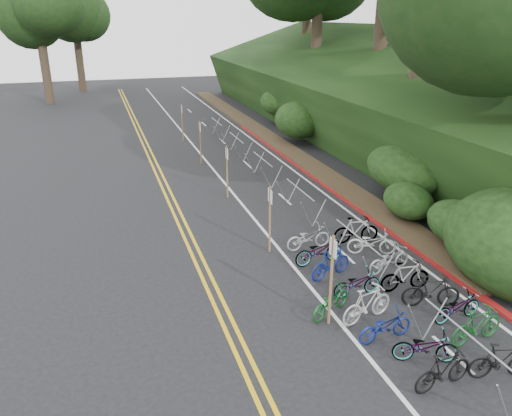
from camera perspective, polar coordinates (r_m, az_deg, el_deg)
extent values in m
plane|color=black|center=(14.07, 6.07, -13.91)|extent=(120.00, 120.00, 0.00)
cube|color=gold|center=(22.14, -9.49, -0.41)|extent=(0.12, 80.00, 0.01)
cube|color=gold|center=(22.18, -8.73, -0.32)|extent=(0.12, 80.00, 0.01)
cube|color=silver|center=(22.74, -1.64, 0.48)|extent=(0.12, 80.00, 0.01)
cube|color=silver|center=(24.17, 7.97, 1.55)|extent=(0.12, 80.00, 0.01)
cube|color=silver|center=(14.13, 21.54, -15.28)|extent=(0.10, 1.60, 0.01)
cube|color=silver|center=(18.36, 10.01, -5.16)|extent=(0.10, 1.60, 0.01)
cube|color=silver|center=(23.37, 3.31, 1.04)|extent=(0.10, 1.60, 0.01)
cube|color=silver|center=(28.77, -0.96, 4.98)|extent=(0.10, 1.60, 0.01)
cube|color=silver|center=(34.36, -3.88, 7.64)|extent=(0.10, 1.60, 0.01)
cube|color=silver|center=(40.08, -6.01, 9.54)|extent=(0.10, 1.60, 0.01)
cube|color=silver|center=(45.86, -7.61, 10.96)|extent=(0.10, 1.60, 0.01)
cube|color=maroon|center=(26.07, 7.10, 3.18)|extent=(0.25, 28.00, 0.10)
cube|color=black|center=(37.65, 11.94, 12.78)|extent=(12.32, 44.00, 9.11)
cube|color=#382819|center=(35.26, 1.37, 8.16)|extent=(1.40, 44.00, 0.16)
ellipsoid|color=#284C19|center=(19.38, 22.42, -1.71)|extent=(2.00, 2.80, 1.60)
ellipsoid|color=#284C19|center=(23.41, 16.49, 4.20)|extent=(2.60, 3.64, 2.08)
ellipsoid|color=#284C19|center=(28.84, 12.02, 8.63)|extent=(2.20, 3.08, 1.76)
ellipsoid|color=#284C19|center=(33.61, 4.82, 10.02)|extent=(3.00, 4.20, 2.40)
ellipsoid|color=#284C19|center=(39.33, 2.41, 11.96)|extent=(2.40, 3.36, 1.92)
ellipsoid|color=#284C19|center=(43.39, 2.23, 13.76)|extent=(2.80, 3.92, 2.24)
ellipsoid|color=#284C19|center=(21.50, 16.99, 0.82)|extent=(1.80, 2.52, 1.44)
ellipsoid|color=#284C19|center=(32.55, 9.89, 11.28)|extent=(3.20, 4.48, 2.56)
cylinder|color=#2D2319|center=(27.55, 18.18, 16.01)|extent=(0.88, 0.88, 7.06)
cylinder|color=#2D2319|center=(35.56, 14.15, 19.27)|extent=(0.93, 0.93, 8.00)
cylinder|color=#2D2319|center=(42.22, 6.91, 18.44)|extent=(0.85, 0.85, 6.59)
cylinder|color=#2D2319|center=(50.51, 5.77, 20.26)|extent=(0.90, 0.90, 7.53)
cylinder|color=#2D2319|center=(52.84, -22.89, 14.23)|extent=(0.83, 0.83, 6.12)
ellipsoid|color=black|center=(52.61, -23.80, 20.22)|extent=(8.36, 8.36, 7.95)
cylinder|color=#2D2319|center=(60.68, -19.45, 15.16)|extent=(0.80, 0.80, 5.65)
ellipsoid|color=black|center=(60.45, -20.06, 19.87)|extent=(7.32, 7.32, 6.95)
cylinder|color=#969AA3|center=(12.69, 23.16, -13.19)|extent=(0.05, 3.24, 0.05)
cylinder|color=#969AA3|center=(12.05, 26.46, -19.59)|extent=(0.63, 0.04, 1.24)
cylinder|color=#969AA3|center=(13.83, 17.81, -12.47)|extent=(0.63, 0.04, 1.24)
cylinder|color=#969AA3|center=(14.13, 19.71, -11.94)|extent=(0.63, 0.04, 1.24)
cylinder|color=#969AA3|center=(17.04, 11.48, -3.16)|extent=(0.05, 3.00, 0.05)
cylinder|color=#969AA3|center=(16.08, 12.84, -7.11)|extent=(0.58, 0.04, 1.13)
cylinder|color=#969AA3|center=(16.35, 14.55, -6.77)|extent=(0.58, 0.04, 1.13)
cylinder|color=#969AA3|center=(18.27, 8.49, -3.21)|extent=(0.58, 0.04, 1.13)
cylinder|color=#969AA3|center=(18.51, 10.05, -2.98)|extent=(0.58, 0.04, 1.13)
cylinder|color=#969AA3|center=(21.21, 5.04, 2.13)|extent=(0.05, 3.00, 0.05)
cylinder|color=#969AA3|center=(20.10, 5.78, -0.75)|extent=(0.58, 0.04, 1.13)
cylinder|color=#969AA3|center=(20.32, 7.23, -0.57)|extent=(0.58, 0.04, 1.13)
cylinder|color=#969AA3|center=(22.52, 2.98, 1.79)|extent=(0.58, 0.04, 1.13)
cylinder|color=#969AA3|center=(22.72, 4.30, 1.93)|extent=(0.58, 0.04, 1.13)
cylinder|color=#969AA3|center=(25.68, 0.76, 5.62)|extent=(0.05, 3.00, 0.05)
cylinder|color=#969AA3|center=(24.48, 1.17, 3.43)|extent=(0.58, 0.04, 1.13)
cylinder|color=#969AA3|center=(24.66, 2.41, 3.55)|extent=(0.58, 0.04, 1.13)
cylinder|color=#969AA3|center=(27.03, -0.75, 5.16)|extent=(0.58, 0.04, 1.13)
cylinder|color=#969AA3|center=(27.20, 0.38, 5.26)|extent=(0.58, 0.04, 1.13)
cylinder|color=#969AA3|center=(30.31, -2.26, 8.05)|extent=(0.05, 3.00, 0.05)
cylinder|color=#969AA3|center=(29.07, -2.03, 6.31)|extent=(0.58, 0.04, 1.13)
cylinder|color=#969AA3|center=(29.22, -0.97, 6.40)|extent=(0.58, 0.04, 1.13)
cylinder|color=#969AA3|center=(31.69, -3.42, 7.55)|extent=(0.58, 0.04, 1.13)
cylinder|color=#969AA3|center=(31.83, -2.44, 7.63)|extent=(0.58, 0.04, 1.13)
cylinder|color=#969AA3|center=(35.04, -4.50, 9.81)|extent=(0.05, 3.00, 0.05)
cylinder|color=#969AA3|center=(33.77, -4.37, 8.38)|extent=(0.58, 0.04, 1.13)
cylinder|color=#969AA3|center=(33.90, -3.44, 8.45)|extent=(0.58, 0.04, 1.13)
cylinder|color=#969AA3|center=(36.44, -5.43, 9.30)|extent=(0.58, 0.04, 1.13)
cylinder|color=#969AA3|center=(36.56, -4.56, 9.37)|extent=(0.58, 0.04, 1.13)
cylinder|color=brown|center=(13.78, 8.57, -8.24)|extent=(0.08, 0.08, 2.69)
cube|color=silver|center=(13.32, 8.80, -4.52)|extent=(0.02, 0.40, 0.50)
cylinder|color=brown|center=(17.74, 1.59, -1.36)|extent=(0.08, 0.08, 2.50)
cube|color=silver|center=(17.42, 1.62, 1.37)|extent=(0.02, 0.40, 0.50)
cylinder|color=brown|center=(23.15, -3.32, 4.09)|extent=(0.08, 0.08, 2.50)
cube|color=silver|center=(22.90, -3.36, 6.24)|extent=(0.02, 0.40, 0.50)
cylinder|color=brown|center=(28.80, -6.36, 7.43)|extent=(0.08, 0.08, 2.50)
cube|color=silver|center=(28.60, -6.44, 9.18)|extent=(0.02, 0.40, 0.50)
cylinder|color=brown|center=(34.56, -8.43, 9.66)|extent=(0.08, 0.08, 2.50)
cube|color=silver|center=(34.40, -8.51, 11.13)|extent=(0.02, 0.40, 0.50)
imported|color=#144C1E|center=(14.63, 8.54, -10.45)|extent=(1.33, 1.75, 0.88)
imported|color=black|center=(12.72, 20.62, -16.94)|extent=(0.66, 1.68, 0.98)
imported|color=black|center=(13.55, 26.22, -15.36)|extent=(0.80, 1.66, 0.96)
imported|color=slate|center=(13.43, 18.79, -14.78)|extent=(1.11, 1.71, 0.85)
imported|color=#144C1E|center=(14.52, 23.94, -12.17)|extent=(0.68, 1.76, 1.03)
imported|color=navy|center=(13.91, 14.55, -12.90)|extent=(0.71, 1.65, 0.85)
imported|color=slate|center=(15.32, 22.03, -10.45)|extent=(0.72, 1.64, 0.84)
imported|color=beige|center=(14.50, 12.60, -10.66)|extent=(0.90, 1.83, 1.06)
imported|color=black|center=(15.66, 19.38, -8.92)|extent=(0.99, 1.79, 1.03)
imported|color=slate|center=(15.69, 11.47, -8.42)|extent=(0.58, 1.59, 0.83)
imported|color=slate|center=(16.27, 16.69, -7.47)|extent=(0.60, 1.69, 1.00)
imported|color=navy|center=(16.52, 8.55, -6.28)|extent=(0.95, 1.72, 1.00)
imported|color=#9E9EA3|center=(17.30, 14.97, -5.68)|extent=(0.91, 1.77, 0.89)
imported|color=slate|center=(17.35, 7.19, -4.88)|extent=(0.81, 1.87, 0.95)
imported|color=beige|center=(18.35, 13.08, -3.85)|extent=(1.18, 1.84, 0.91)
imported|color=#9E9EA3|center=(18.38, 6.01, -3.36)|extent=(0.70, 1.76, 0.91)
imported|color=slate|center=(19.10, 11.38, -2.47)|extent=(0.72, 1.79, 1.04)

